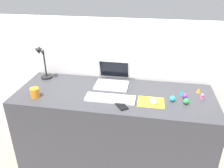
{
  "coord_description": "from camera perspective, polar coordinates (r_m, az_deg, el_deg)",
  "views": [
    {
      "loc": [
        0.29,
        -1.71,
        1.68
      ],
      "look_at": [
        -0.02,
        0.0,
        0.83
      ],
      "focal_mm": 36.64,
      "sensor_mm": 36.0,
      "label": 1
    }
  ],
  "objects": [
    {
      "name": "ground_plane",
      "position": [
        2.42,
        0.47,
        -18.0
      ],
      "size": [
        6.0,
        6.0,
        0.0
      ],
      "primitive_type": "plane",
      "color": "gray"
    },
    {
      "name": "back_wall",
      "position": [
        2.32,
        2.02,
        -0.05
      ],
      "size": [
        2.91,
        0.05,
        1.31
      ],
      "primitive_type": "cube",
      "color": "silver",
      "rests_on": "ground_plane"
    },
    {
      "name": "desk",
      "position": [
        2.17,
        0.51,
        -10.99
      ],
      "size": [
        1.71,
        0.64,
        0.74
      ],
      "primitive_type": "cube",
      "color": "#38383D",
      "rests_on": "ground_plane"
    },
    {
      "name": "laptop",
      "position": [
        2.13,
        0.19,
        1.51
      ],
      "size": [
        0.3,
        0.28,
        0.2
      ],
      "color": "white",
      "rests_on": "desk"
    },
    {
      "name": "keyboard",
      "position": [
        1.88,
        -0.44,
        -3.63
      ],
      "size": [
        0.41,
        0.13,
        0.02
      ],
      "primitive_type": "cube",
      "color": "white",
      "rests_on": "desk"
    },
    {
      "name": "mousepad",
      "position": [
        1.87,
        9.66,
        -4.48
      ],
      "size": [
        0.21,
        0.17,
        0.0
      ],
      "primitive_type": "cube",
      "color": "yellow",
      "rests_on": "desk"
    },
    {
      "name": "mouse",
      "position": [
        1.85,
        10.23,
        -4.23
      ],
      "size": [
        0.06,
        0.1,
        0.03
      ],
      "primitive_type": "ellipsoid",
      "color": "white",
      "rests_on": "mousepad"
    },
    {
      "name": "cell_phone",
      "position": [
        1.79,
        2.32,
        -5.41
      ],
      "size": [
        0.13,
        0.14,
        0.01
      ],
      "primitive_type": "cube",
      "rotation": [
        0.0,
        0.0,
        0.61
      ],
      "color": "black",
      "rests_on": "desk"
    },
    {
      "name": "desk_lamp",
      "position": [
        2.27,
        -16.79,
        4.69
      ],
      "size": [
        0.11,
        0.17,
        0.34
      ],
      "color": "black",
      "rests_on": "desk"
    },
    {
      "name": "coffee_mug",
      "position": [
        2.01,
        -18.69,
        -2.06
      ],
      "size": [
        0.07,
        0.07,
        0.08
      ],
      "primitive_type": "cylinder",
      "color": "orange",
      "rests_on": "desk"
    },
    {
      "name": "toy_figurine_green",
      "position": [
        1.9,
        18.02,
        -4.11
      ],
      "size": [
        0.04,
        0.04,
        0.05
      ],
      "primitive_type": "ellipsoid",
      "color": "green",
      "rests_on": "desk"
    },
    {
      "name": "toy_figurine_teal",
      "position": [
        2.03,
        17.06,
        -2.04
      ],
      "size": [
        0.04,
        0.04,
        0.04
      ],
      "primitive_type": "cone",
      "color": "teal",
      "rests_on": "desk"
    },
    {
      "name": "toy_figurine_cyan",
      "position": [
        1.91,
        14.87,
        -3.54
      ],
      "size": [
        0.04,
        0.04,
        0.05
      ],
      "primitive_type": "ellipsoid",
      "color": "#28B7CC",
      "rests_on": "desk"
    },
    {
      "name": "toy_figurine_pink",
      "position": [
        2.01,
        21.59,
        -2.93
      ],
      "size": [
        0.03,
        0.03,
        0.05
      ],
      "color": "pink",
      "rests_on": "desk"
    },
    {
      "name": "toy_figurine_orange",
      "position": [
        2.12,
        20.81,
        -1.46
      ],
      "size": [
        0.04,
        0.04,
        0.04
      ],
      "primitive_type": "cone",
      "color": "orange",
      "rests_on": "desk"
    },
    {
      "name": "toy_figurine_purple",
      "position": [
        1.98,
        17.73,
        -2.82
      ],
      "size": [
        0.04,
        0.04,
        0.05
      ],
      "primitive_type": "ellipsoid",
      "color": "purple",
      "rests_on": "desk"
    }
  ]
}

